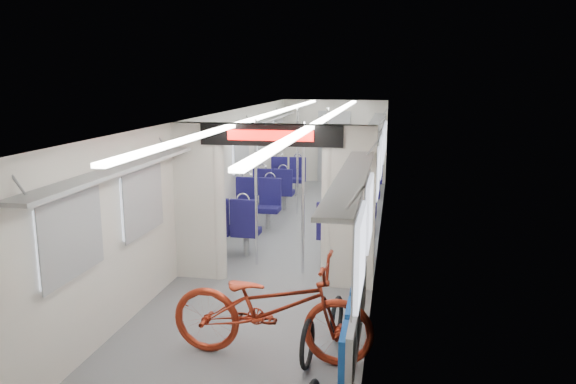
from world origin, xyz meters
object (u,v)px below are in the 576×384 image
object	(u,v)px
seat_bay_far_left	(281,180)
stanchion_far_right	(327,162)
stanchion_near_left	(256,194)
seat_bay_far_right	(361,180)
flip_bench	(355,317)
bike_hoop_b	(307,346)
stanchion_near_right	(303,200)
seat_bay_near_left	(246,211)
stanchion_far_left	(297,162)
seat_bay_near_right	(349,216)
bicycle	(271,307)
bike_hoop_c	(337,319)

from	to	relation	value
seat_bay_far_left	stanchion_far_right	world-z (taller)	stanchion_far_right
stanchion_near_left	stanchion_far_right	distance (m)	3.49
seat_bay_far_right	stanchion_near_left	bearing A→B (deg)	-105.97
flip_bench	bike_hoop_b	bearing A→B (deg)	-173.75
seat_bay_far_left	stanchion_near_right	distance (m)	4.96
bike_hoop_b	stanchion_far_right	size ratio (longest dim) A/B	0.23
seat_bay_near_left	seat_bay_far_right	bearing A→B (deg)	61.35
stanchion_near_right	stanchion_far_right	distance (m)	3.68
stanchion_far_right	seat_bay_near_left	bearing A→B (deg)	-119.59
seat_bay_far_left	stanchion_far_left	size ratio (longest dim) A/B	0.84
flip_bench	seat_bay_far_left	size ratio (longest dim) A/B	1.10
seat_bay_near_right	stanchion_near_right	bearing A→B (deg)	-109.16
bike_hoop_b	flip_bench	bearing A→B (deg)	6.25
seat_bay_far_right	stanchion_far_right	distance (m)	1.55
seat_bay_far_right	stanchion_near_right	size ratio (longest dim) A/B	0.95
flip_bench	seat_bay_near_left	bearing A→B (deg)	118.25
bicycle	seat_bay_near_left	distance (m)	4.40
bike_hoop_b	seat_bay_near_left	size ratio (longest dim) A/B	0.25
stanchion_near_right	bicycle	bearing A→B (deg)	-87.87
flip_bench	stanchion_near_left	size ratio (longest dim) A/B	0.93
seat_bay_far_right	stanchion_near_right	xyz separation A→B (m)	(-0.56, -4.96, 0.59)
flip_bench	stanchion_far_right	xyz separation A→B (m)	(-1.07, 6.40, 0.57)
stanchion_near_right	stanchion_far_left	bearing A→B (deg)	101.23
bicycle	seat_bay_near_left	xyz separation A→B (m)	(-1.41, 4.17, -0.03)
seat_bay_far_right	stanchion_near_left	world-z (taller)	stanchion_near_left
seat_bay_far_right	stanchion_near_right	world-z (taller)	stanchion_near_right
bike_hoop_c	stanchion_far_right	distance (m)	5.85
bike_hoop_b	seat_bay_far_left	xyz separation A→B (m)	(-1.82, 7.52, 0.29)
stanchion_far_left	seat_bay_near_right	bearing A→B (deg)	-57.95
seat_bay_near_right	seat_bay_far_left	xyz separation A→B (m)	(-1.87, 3.13, -0.01)
seat_bay_near_left	stanchion_near_left	distance (m)	1.51
bike_hoop_c	stanchion_far_right	world-z (taller)	stanchion_far_right
bicycle	bike_hoop_b	distance (m)	0.54
flip_bench	bike_hoop_c	world-z (taller)	flip_bench
seat_bay_near_left	stanchion_near_right	distance (m)	2.11
seat_bay_far_left	seat_bay_near_right	bearing A→B (deg)	-59.17
flip_bench	stanchion_near_right	distance (m)	2.95
bicycle	seat_bay_far_right	bearing A→B (deg)	-2.07
bike_hoop_b	stanchion_near_right	bearing A→B (deg)	100.35
stanchion_near_right	stanchion_far_right	size ratio (longest dim) A/B	1.00
seat_bay_near_right	stanchion_near_left	size ratio (longest dim) A/B	0.87
seat_bay_near_right	flip_bench	bearing A→B (deg)	-84.48
stanchion_near_left	stanchion_far_left	distance (m)	3.42
seat_bay_near_right	bike_hoop_c	bearing A→B (deg)	-87.32
stanchion_far_left	stanchion_near_left	bearing A→B (deg)	-90.90
bicycle	seat_bay_far_left	size ratio (longest dim) A/B	1.12
stanchion_far_right	stanchion_far_left	bearing A→B (deg)	-179.72
flip_bench	stanchion_near_left	bearing A→B (deg)	120.63
bike_hoop_b	bike_hoop_c	size ratio (longest dim) A/B	1.05
stanchion_near_right	bike_hoop_c	bearing A→B (deg)	-70.25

